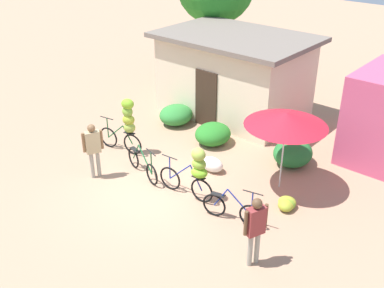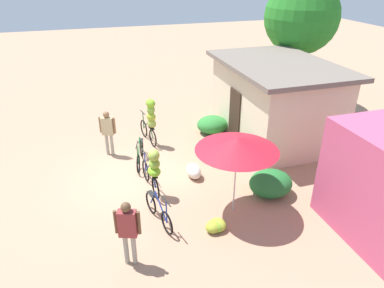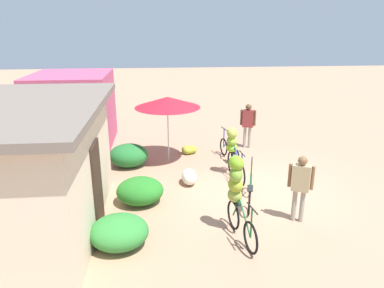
# 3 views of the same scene
# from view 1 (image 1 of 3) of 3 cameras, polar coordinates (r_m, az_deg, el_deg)

# --- Properties ---
(ground_plane) EXTENTS (60.00, 60.00, 0.00)m
(ground_plane) POSITION_cam_1_polar(r_m,az_deg,el_deg) (12.44, -4.55, -5.69)
(ground_plane) COLOR tan
(building_low) EXTENTS (5.33, 3.71, 2.90)m
(building_low) POSITION_cam_1_polar(r_m,az_deg,el_deg) (16.57, 5.36, 8.73)
(building_low) COLOR beige
(building_low) RESTS_ON ground
(hedge_bush_front_left) EXTENTS (1.12, 1.24, 0.68)m
(hedge_bush_front_left) POSITION_cam_1_polar(r_m,az_deg,el_deg) (15.95, -2.02, 3.69)
(hedge_bush_front_left) COLOR #318236
(hedge_bush_front_left) RESTS_ON ground
(hedge_bush_front_right) EXTENTS (1.11, 1.22, 0.68)m
(hedge_bush_front_right) POSITION_cam_1_polar(r_m,az_deg,el_deg) (14.59, 2.65, 1.27)
(hedge_bush_front_right) COLOR #277725
(hedge_bush_front_right) RESTS_ON ground
(hedge_bush_mid) EXTENTS (1.11, 1.28, 0.75)m
(hedge_bush_mid) POSITION_cam_1_polar(r_m,az_deg,el_deg) (13.71, 12.58, -1.12)
(hedge_bush_mid) COLOR #237031
(hedge_bush_mid) RESTS_ON ground
(market_umbrella) EXTENTS (2.16, 2.16, 2.22)m
(market_umbrella) POSITION_cam_1_polar(r_m,az_deg,el_deg) (11.76, 11.78, 3.08)
(market_umbrella) COLOR beige
(market_umbrella) RESTS_ON ground
(bicycle_leftmost) EXTENTS (1.61, 0.46, 1.81)m
(bicycle_leftmost) POSITION_cam_1_polar(r_m,az_deg,el_deg) (13.88, -8.29, 2.75)
(bicycle_leftmost) COLOR black
(bicycle_leftmost) RESTS_ON ground
(bicycle_near_pile) EXTENTS (1.66, 0.52, 1.02)m
(bicycle_near_pile) POSITION_cam_1_polar(r_m,az_deg,el_deg) (12.92, -6.26, -2.62)
(bicycle_near_pile) COLOR black
(bicycle_near_pile) RESTS_ON ground
(bicycle_center_loaded) EXTENTS (1.71, 0.44, 1.51)m
(bicycle_center_loaded) POSITION_cam_1_polar(r_m,az_deg,el_deg) (11.58, 0.36, -3.24)
(bicycle_center_loaded) COLOR black
(bicycle_center_loaded) RESTS_ON ground
(bicycle_by_shop) EXTENTS (1.56, 0.40, 1.00)m
(bicycle_by_shop) POSITION_cam_1_polar(r_m,az_deg,el_deg) (11.10, 5.13, -8.19)
(bicycle_by_shop) COLOR black
(bicycle_by_shop) RESTS_ON ground
(banana_pile_on_ground) EXTENTS (0.60, 0.69, 0.29)m
(banana_pile_on_ground) POSITION_cam_1_polar(r_m,az_deg,el_deg) (11.86, 11.82, -7.34)
(banana_pile_on_ground) COLOR #97A32D
(banana_pile_on_ground) RESTS_ON ground
(produce_sack) EXTENTS (0.72, 0.47, 0.44)m
(produce_sack) POSITION_cam_1_polar(r_m,az_deg,el_deg) (13.12, 2.55, -2.58)
(produce_sack) COLOR silver
(produce_sack) RESTS_ON ground
(person_vendor) EXTENTS (0.35, 0.53, 1.64)m
(person_vendor) POSITION_cam_1_polar(r_m,az_deg,el_deg) (12.75, -12.34, -0.18)
(person_vendor) COLOR gray
(person_vendor) RESTS_ON ground
(person_bystander) EXTENTS (0.33, 0.55, 1.68)m
(person_bystander) POSITION_cam_1_polar(r_m,az_deg,el_deg) (9.55, 7.99, -10.07)
(person_bystander) COLOR gray
(person_bystander) RESTS_ON ground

